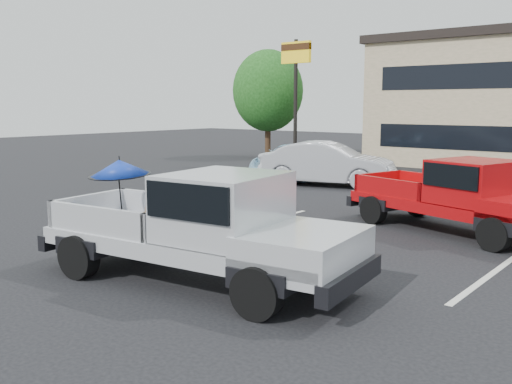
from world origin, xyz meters
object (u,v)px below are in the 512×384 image
silver_sedan (327,164)px  blue_suv (293,161)px  silver_pickup (211,223)px  motel_sign (296,69)px  tree_left (268,91)px  red_pickup (467,194)px

silver_sedan → blue_suv: bearing=48.6°
silver_sedan → blue_suv: silver_sedan is taller
silver_sedan → blue_suv: 2.55m
silver_pickup → silver_sedan: 12.27m
motel_sign → silver_pickup: size_ratio=1.02×
motel_sign → tree_left: 5.08m
tree_left → red_pickup: tree_left is taller
silver_sedan → tree_left: bearing=32.4°
silver_pickup → motel_sign: bearing=113.7°
blue_suv → tree_left: bearing=121.4°
motel_sign → red_pickup: motel_sign is taller
silver_pickup → silver_sedan: silver_pickup is taller
silver_sedan → blue_suv: (-2.31, 1.08, -0.13)m
tree_left → red_pickup: (15.55, -12.60, -2.78)m
red_pickup → silver_sedan: bearing=160.4°
red_pickup → silver_sedan: 8.39m
red_pickup → blue_suv: red_pickup is taller
motel_sign → silver_sedan: 7.70m
motel_sign → tree_left: size_ratio=1.00×
tree_left → silver_pickup: size_ratio=1.02×
blue_suv → red_pickup: bearing=-46.2°
motel_sign → red_pickup: size_ratio=1.08×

